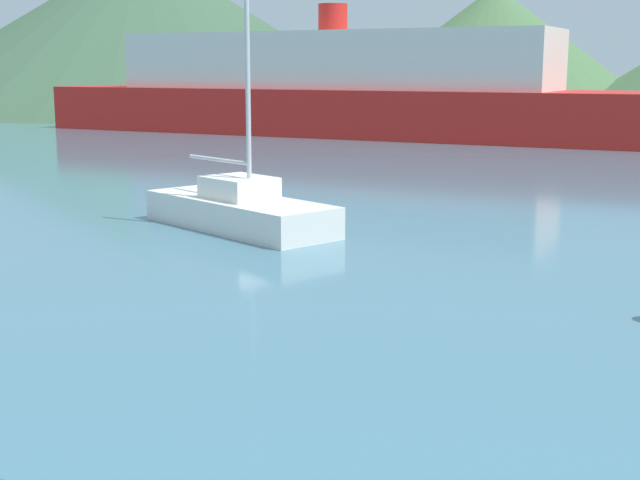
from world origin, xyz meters
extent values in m
cube|color=white|center=(-3.90, 20.61, 0.39)|extent=(5.89, 4.51, 0.77)
cube|color=white|center=(-3.90, 20.61, 1.04)|extent=(2.15, 2.03, 0.54)
cylinder|color=#BCBCC1|center=(-3.53, 20.40, 4.18)|extent=(0.12, 0.12, 6.82)
cylinder|color=#BCBCC1|center=(-4.64, 21.03, 1.67)|extent=(2.26, 1.35, 0.10)
cube|color=red|center=(-11.35, 51.61, 1.36)|extent=(38.12, 12.33, 2.71)
cube|color=silver|center=(-11.35, 51.61, 4.37)|extent=(26.84, 9.65, 3.30)
cylinder|color=red|center=(-11.35, 51.61, 6.82)|extent=(1.72, 1.72, 1.60)
cone|color=#38563D|center=(-39.58, 79.48, 7.70)|extent=(51.31, 51.31, 15.39)
cone|color=#476B42|center=(-5.94, 81.36, 5.46)|extent=(29.53, 29.53, 10.93)
camera|label=1|loc=(5.01, 0.34, 4.01)|focal=50.00mm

